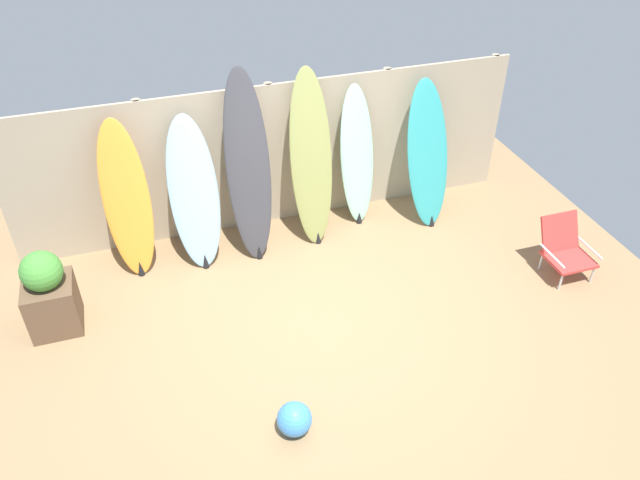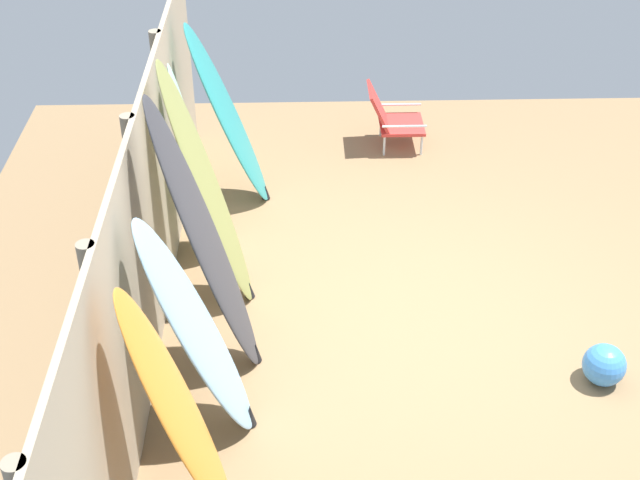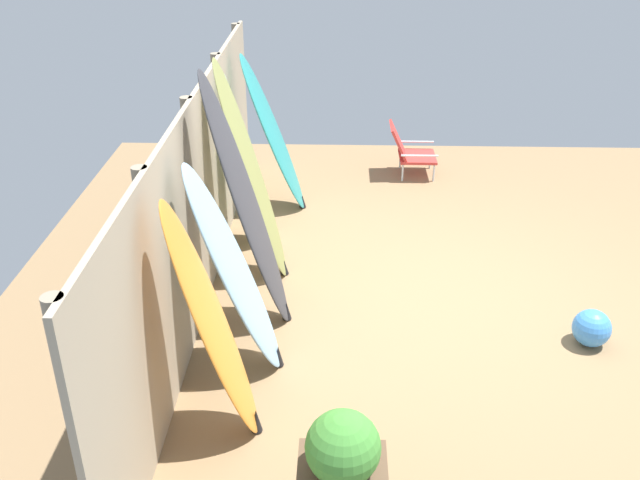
{
  "view_description": "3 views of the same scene",
  "coord_description": "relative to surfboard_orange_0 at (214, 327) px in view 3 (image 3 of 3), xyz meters",
  "views": [
    {
      "loc": [
        -1.48,
        -4.42,
        4.53
      ],
      "look_at": [
        0.1,
        0.45,
        0.73
      ],
      "focal_mm": 35.0,
      "sensor_mm": 36.0,
      "label": 1
    },
    {
      "loc": [
        -5.2,
        0.94,
        4.42
      ],
      "look_at": [
        0.07,
        0.79,
        0.75
      ],
      "focal_mm": 50.0,
      "sensor_mm": 36.0,
      "label": 2
    },
    {
      "loc": [
        -5.37,
        0.84,
        3.41
      ],
      "look_at": [
        -0.45,
        0.98,
        0.8
      ],
      "focal_mm": 40.0,
      "sensor_mm": 36.0,
      "label": 3
    }
  ],
  "objects": [
    {
      "name": "beach_ball",
      "position": [
        1.07,
        -2.78,
        -0.7
      ],
      "size": [
        0.3,
        0.3,
        0.3
      ],
      "primitive_type": "sphere",
      "color": "#3F8CE5",
      "rests_on": "ground"
    },
    {
      "name": "ground",
      "position": [
        1.73,
        -1.61,
        -0.85
      ],
      "size": [
        7.68,
        7.68,
        0.0
      ],
      "primitive_type": "plane",
      "color": "#8E704C"
    },
    {
      "name": "fence_back",
      "position": [
        1.73,
        0.4,
        0.05
      ],
      "size": [
        6.08,
        0.11,
        1.8
      ],
      "color": "tan",
      "rests_on": "ground"
    },
    {
      "name": "surfboard_teal_5",
      "position": [
        3.55,
        -0.07,
        -0.0
      ],
      "size": [
        0.57,
        0.75,
        1.72
      ],
      "color": "teal",
      "rests_on": "ground"
    },
    {
      "name": "surfboard_olive_3",
      "position": [
        2.09,
        -0.01,
        0.15
      ],
      "size": [
        0.54,
        0.66,
        2.02
      ],
      "color": "olive",
      "rests_on": "ground"
    },
    {
      "name": "surfboard_skyblue_1",
      "position": [
        0.72,
        -0.03,
        -0.03
      ],
      "size": [
        0.57,
        0.71,
        1.67
      ],
      "color": "#8CB7D6",
      "rests_on": "ground"
    },
    {
      "name": "surfboard_charcoal_2",
      "position": [
        1.34,
        -0.06,
        0.2
      ],
      "size": [
        0.54,
        0.71,
        2.13
      ],
      "color": "#38383D",
      "rests_on": "ground"
    },
    {
      "name": "beach_chair",
      "position": [
        4.55,
        -1.61,
        -0.53
      ],
      "size": [
        0.5,
        0.57,
        0.64
      ],
      "rotation": [
        0.0,
        0.0,
        -0.34
      ],
      "color": "silver",
      "rests_on": "ground"
    },
    {
      "name": "surfboard_orange_0",
      "position": [
        0.0,
        0.0,
        0.0
      ],
      "size": [
        0.5,
        0.56,
        1.73
      ],
      "color": "orange",
      "rests_on": "ground"
    },
    {
      "name": "surfboard_seafoam_4",
      "position": [
        2.71,
        0.13,
        0.01
      ],
      "size": [
        0.46,
        0.41,
        1.74
      ],
      "color": "#9ED6BC",
      "rests_on": "ground"
    }
  ]
}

